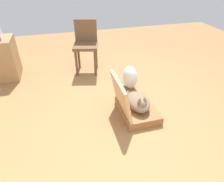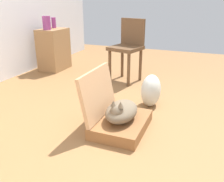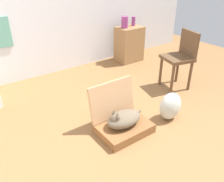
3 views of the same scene
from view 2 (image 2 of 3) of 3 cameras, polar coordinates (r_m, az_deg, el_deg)
ground_plane at (r=2.50m, az=3.97°, el=-7.54°), size 7.68×7.68×0.00m
suitcase_base at (r=2.37m, az=2.19°, el=-7.70°), size 0.62×0.46×0.11m
suitcase_lid at (r=2.33m, az=-3.29°, el=-0.52°), size 0.62×0.13×0.46m
cat at (r=2.30m, az=2.14°, el=-4.69°), size 0.52×0.28×0.23m
plastic_bag_white at (r=2.87m, az=9.03°, el=0.13°), size 0.32×0.22×0.37m
side_table at (r=4.42m, az=-13.36°, el=9.37°), size 0.51×0.37×0.70m
vase_tall at (r=4.26m, az=-14.96°, el=15.05°), size 0.13×0.13×0.22m
vase_short at (r=4.49m, az=-13.39°, el=15.19°), size 0.07×0.07×0.18m
chair at (r=3.67m, az=3.71°, el=10.33°), size 0.50×0.50×0.91m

